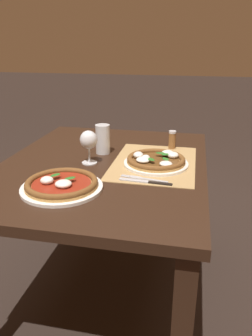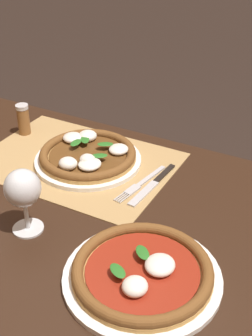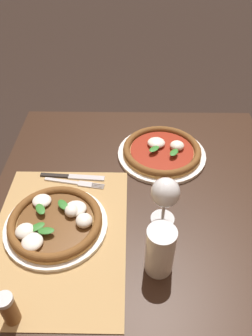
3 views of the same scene
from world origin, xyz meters
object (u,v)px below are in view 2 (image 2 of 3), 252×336
pizza_near (88,156)px  pizza_far (143,273)px  fork (141,184)px  pepper_shaker (23,120)px  wine_glass (23,191)px  knife (153,184)px

pizza_near → pizza_far: bearing=135.7°
pizza_near → fork: (-0.18, 0.03, -0.02)m
pizza_far → pepper_shaker: pepper_shaker is taller
wine_glass → pepper_shaker: 0.47m
wine_glass → knife: (-0.17, -0.29, -0.10)m
pizza_far → pepper_shaker: size_ratio=3.23×
wine_glass → pepper_shaker: (0.29, -0.36, -0.06)m
pizza_near → fork: bearing=170.8°
pizza_near → pepper_shaker: size_ratio=3.01×
pizza_near → wine_glass: size_ratio=1.89×
fork → pepper_shaker: (0.44, -0.08, 0.04)m
pizza_near → knife: size_ratio=1.36×
pizza_far → fork: 0.33m
pizza_near → fork: pizza_near is taller
fork → pizza_far: bearing=117.3°
pizza_near → pizza_far: size_ratio=0.93×
pizza_near → wine_glass: wine_glass is taller
fork → wine_glass: bearing=62.6°
fork → pepper_shaker: pepper_shaker is taller
pizza_far → wine_glass: bearing=-3.3°
fork → knife: (-0.03, -0.01, 0.00)m
fork → pizza_near: bearing=-9.2°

